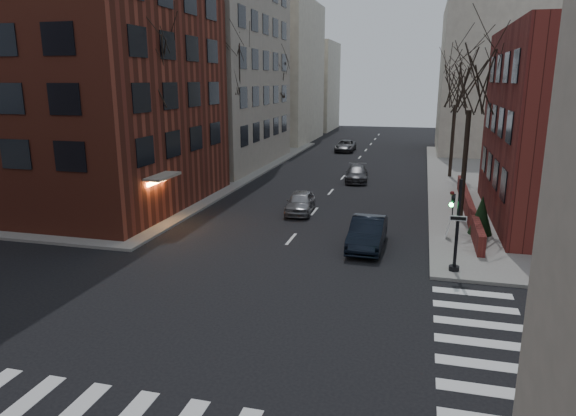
{
  "coord_description": "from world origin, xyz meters",
  "views": [
    {
      "loc": [
        6.31,
        -12.9,
        8.14
      ],
      "look_at": [
        0.16,
        10.74,
        2.0
      ],
      "focal_mm": 32.0,
      "sensor_mm": 36.0,
      "label": 1
    }
  ],
  "objects_px": {
    "tree_right_b": "(457,86)",
    "streetlamp_far": "(286,116)",
    "traffic_signal": "(455,231)",
    "tree_left_b": "(226,69)",
    "car_lane_silver": "(300,202)",
    "car_lane_gray": "(357,174)",
    "tree_left_c": "(275,80)",
    "evergreen_shrub": "(481,215)",
    "sandwich_board": "(452,229)",
    "tree_right_a": "(472,81)",
    "streetlamp_near": "(216,135)",
    "car_lane_far": "(345,146)",
    "parked_sedan": "(367,233)",
    "tree_left_a": "(149,73)"
  },
  "relations": [
    {
      "from": "streetlamp_far",
      "to": "tree_left_b",
      "type": "bearing_deg",
      "value": -92.15
    },
    {
      "from": "traffic_signal",
      "to": "tree_left_b",
      "type": "relative_size",
      "value": 0.37
    },
    {
      "from": "streetlamp_near",
      "to": "streetlamp_far",
      "type": "distance_m",
      "value": 20.0
    },
    {
      "from": "parked_sedan",
      "to": "car_lane_far",
      "type": "bearing_deg",
      "value": 100.97
    },
    {
      "from": "tree_left_c",
      "to": "tree_right_b",
      "type": "bearing_deg",
      "value": -24.44
    },
    {
      "from": "car_lane_gray",
      "to": "sandwich_board",
      "type": "xyz_separation_m",
      "value": [
        6.77,
        -14.78,
        0.01
      ]
    },
    {
      "from": "car_lane_silver",
      "to": "car_lane_gray",
      "type": "relative_size",
      "value": 0.91
    },
    {
      "from": "tree_right_b",
      "to": "tree_right_a",
      "type": "bearing_deg",
      "value": -90.0
    },
    {
      "from": "streetlamp_far",
      "to": "car_lane_gray",
      "type": "relative_size",
      "value": 1.45
    },
    {
      "from": "tree_left_a",
      "to": "car_lane_far",
      "type": "distance_m",
      "value": 33.86
    },
    {
      "from": "traffic_signal",
      "to": "streetlamp_near",
      "type": "bearing_deg",
      "value": 141.13
    },
    {
      "from": "traffic_signal",
      "to": "tree_left_c",
      "type": "bearing_deg",
      "value": 118.36
    },
    {
      "from": "sandwich_board",
      "to": "parked_sedan",
      "type": "bearing_deg",
      "value": -151.23
    },
    {
      "from": "evergreen_shrub",
      "to": "tree_left_c",
      "type": "bearing_deg",
      "value": 126.36
    },
    {
      "from": "tree_left_a",
      "to": "parked_sedan",
      "type": "height_order",
      "value": "tree_left_a"
    },
    {
      "from": "streetlamp_near",
      "to": "evergreen_shrub",
      "type": "relative_size",
      "value": 3.02
    },
    {
      "from": "car_lane_far",
      "to": "parked_sedan",
      "type": "bearing_deg",
      "value": -80.75
    },
    {
      "from": "streetlamp_near",
      "to": "car_lane_far",
      "type": "relative_size",
      "value": 1.36
    },
    {
      "from": "tree_left_c",
      "to": "evergreen_shrub",
      "type": "relative_size",
      "value": 4.68
    },
    {
      "from": "car_lane_gray",
      "to": "evergreen_shrub",
      "type": "xyz_separation_m",
      "value": [
        8.27,
        -13.61,
        0.56
      ]
    },
    {
      "from": "tree_left_c",
      "to": "tree_right_a",
      "type": "xyz_separation_m",
      "value": [
        17.6,
        -22.0,
        0.0
      ]
    },
    {
      "from": "tree_left_b",
      "to": "car_lane_gray",
      "type": "bearing_deg",
      "value": 14.37
    },
    {
      "from": "streetlamp_far",
      "to": "sandwich_board",
      "type": "height_order",
      "value": "streetlamp_far"
    },
    {
      "from": "tree_right_a",
      "to": "tree_right_b",
      "type": "bearing_deg",
      "value": 90.0
    },
    {
      "from": "car_lane_far",
      "to": "sandwich_board",
      "type": "relative_size",
      "value": 4.7
    },
    {
      "from": "tree_left_a",
      "to": "car_lane_gray",
      "type": "height_order",
      "value": "tree_left_a"
    },
    {
      "from": "car_lane_gray",
      "to": "tree_left_a",
      "type": "bearing_deg",
      "value": -129.82
    },
    {
      "from": "streetlamp_near",
      "to": "car_lane_silver",
      "type": "relative_size",
      "value": 1.59
    },
    {
      "from": "tree_left_b",
      "to": "car_lane_gray",
      "type": "xyz_separation_m",
      "value": [
        10.14,
        2.6,
        -8.28
      ]
    },
    {
      "from": "streetlamp_far",
      "to": "parked_sedan",
      "type": "bearing_deg",
      "value": -68.14
    },
    {
      "from": "parked_sedan",
      "to": "car_lane_silver",
      "type": "relative_size",
      "value": 1.16
    },
    {
      "from": "tree_right_b",
      "to": "streetlamp_far",
      "type": "relative_size",
      "value": 1.46
    },
    {
      "from": "traffic_signal",
      "to": "evergreen_shrub",
      "type": "xyz_separation_m",
      "value": [
        1.68,
        5.99,
        -0.72
      ]
    },
    {
      "from": "car_lane_silver",
      "to": "tree_left_a",
      "type": "bearing_deg",
      "value": -160.73
    },
    {
      "from": "tree_left_c",
      "to": "evergreen_shrub",
      "type": "height_order",
      "value": "tree_left_c"
    },
    {
      "from": "tree_left_a",
      "to": "parked_sedan",
      "type": "distance_m",
      "value": 15.14
    },
    {
      "from": "tree_left_b",
      "to": "streetlamp_far",
      "type": "distance_m",
      "value": 16.68
    },
    {
      "from": "evergreen_shrub",
      "to": "tree_right_b",
      "type": "bearing_deg",
      "value": 92.73
    },
    {
      "from": "sandwich_board",
      "to": "evergreen_shrub",
      "type": "relative_size",
      "value": 0.48
    },
    {
      "from": "tree_left_a",
      "to": "tree_left_b",
      "type": "xyz_separation_m",
      "value": [
        0.0,
        12.0,
        0.44
      ]
    },
    {
      "from": "car_lane_gray",
      "to": "tree_right_a",
      "type": "bearing_deg",
      "value": -59.9
    },
    {
      "from": "tree_right_b",
      "to": "streetlamp_near",
      "type": "relative_size",
      "value": 1.46
    },
    {
      "from": "streetlamp_near",
      "to": "tree_left_a",
      "type": "bearing_deg",
      "value": -94.29
    },
    {
      "from": "car_lane_silver",
      "to": "streetlamp_near",
      "type": "bearing_deg",
      "value": 144.33
    },
    {
      "from": "sandwich_board",
      "to": "evergreen_shrub",
      "type": "xyz_separation_m",
      "value": [
        1.5,
        1.16,
        0.54
      ]
    },
    {
      "from": "traffic_signal",
      "to": "streetlamp_near",
      "type": "relative_size",
      "value": 0.64
    },
    {
      "from": "car_lane_silver",
      "to": "car_lane_gray",
      "type": "bearing_deg",
      "value": 74.67
    },
    {
      "from": "car_lane_gray",
      "to": "sandwich_board",
      "type": "relative_size",
      "value": 4.4
    },
    {
      "from": "streetlamp_near",
      "to": "tree_right_b",
      "type": "bearing_deg",
      "value": 30.47
    },
    {
      "from": "tree_right_b",
      "to": "evergreen_shrub",
      "type": "bearing_deg",
      "value": -87.27
    }
  ]
}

